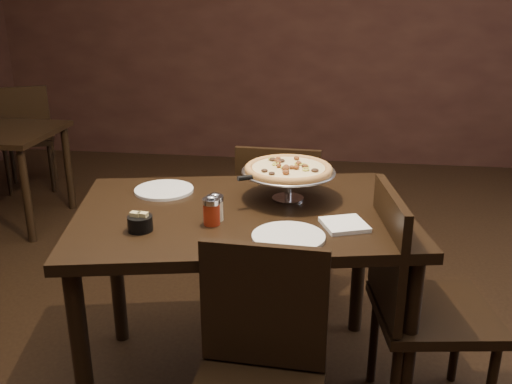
# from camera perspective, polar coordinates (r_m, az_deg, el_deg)

# --- Properties ---
(room) EXTENTS (6.04, 7.04, 2.84)m
(room) POSITION_cam_1_polar(r_m,az_deg,el_deg) (2.22, 0.11, 12.56)
(room) COLOR black
(room) RESTS_ON ground
(dining_table) EXTENTS (1.48, 1.14, 0.83)m
(dining_table) POSITION_cam_1_polar(r_m,az_deg,el_deg) (2.35, -1.38, -4.30)
(dining_table) COLOR black
(dining_table) RESTS_ON ground
(pizza_stand) EXTENTS (0.40, 0.40, 0.16)m
(pizza_stand) POSITION_cam_1_polar(r_m,az_deg,el_deg) (2.38, 3.27, 2.29)
(pizza_stand) COLOR #AEAFB5
(pizza_stand) RESTS_ON dining_table
(parmesan_shaker) EXTENTS (0.06, 0.06, 0.11)m
(parmesan_shaker) POSITION_cam_1_polar(r_m,az_deg,el_deg) (2.19, -4.09, -1.53)
(parmesan_shaker) COLOR #F4E9BE
(parmesan_shaker) RESTS_ON dining_table
(pepper_flake_shaker) EXTENTS (0.07, 0.07, 0.12)m
(pepper_flake_shaker) POSITION_cam_1_polar(r_m,az_deg,el_deg) (2.15, -4.47, -1.88)
(pepper_flake_shaker) COLOR #9B290E
(pepper_flake_shaker) RESTS_ON dining_table
(packet_caddy) EXTENTS (0.09, 0.09, 0.07)m
(packet_caddy) POSITION_cam_1_polar(r_m,az_deg,el_deg) (2.15, -11.52, -3.03)
(packet_caddy) COLOR black
(packet_caddy) RESTS_ON dining_table
(napkin_stack) EXTENTS (0.20, 0.20, 0.02)m
(napkin_stack) POSITION_cam_1_polar(r_m,az_deg,el_deg) (2.17, 8.83, -3.25)
(napkin_stack) COLOR white
(napkin_stack) RESTS_ON dining_table
(plate_left) EXTENTS (0.26, 0.26, 0.01)m
(plate_left) POSITION_cam_1_polar(r_m,az_deg,el_deg) (2.54, -9.18, 0.20)
(plate_left) COLOR white
(plate_left) RESTS_ON dining_table
(plate_near) EXTENTS (0.26, 0.26, 0.01)m
(plate_near) POSITION_cam_1_polar(r_m,az_deg,el_deg) (2.05, 3.26, -4.49)
(plate_near) COLOR white
(plate_near) RESTS_ON dining_table
(serving_spatula) EXTENTS (0.17, 0.17, 0.03)m
(serving_spatula) POSITION_cam_1_polar(r_m,az_deg,el_deg) (2.29, -0.27, 1.47)
(serving_spatula) COLOR #AEAFB5
(serving_spatula) RESTS_ON pizza_stand
(chair_far) EXTENTS (0.45, 0.45, 0.92)m
(chair_far) POSITION_cam_1_polar(r_m,az_deg,el_deg) (3.09, 2.41, -2.57)
(chair_far) COLOR black
(chair_far) RESTS_ON ground
(chair_near) EXTENTS (0.45, 0.45, 0.91)m
(chair_near) POSITION_cam_1_polar(r_m,az_deg,el_deg) (1.93, 0.07, -18.03)
(chair_near) COLOR black
(chair_near) RESTS_ON ground
(chair_side) EXTENTS (0.52, 0.52, 0.97)m
(chair_side) POSITION_cam_1_polar(r_m,az_deg,el_deg) (2.36, 15.73, -10.18)
(chair_side) COLOR black
(chair_side) RESTS_ON ground
(bg_chair_far) EXTENTS (0.57, 0.57, 0.92)m
(bg_chair_far) POSITION_cam_1_polar(r_m,az_deg,el_deg) (5.24, -21.98, 5.41)
(bg_chair_far) COLOR black
(bg_chair_far) RESTS_ON ground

